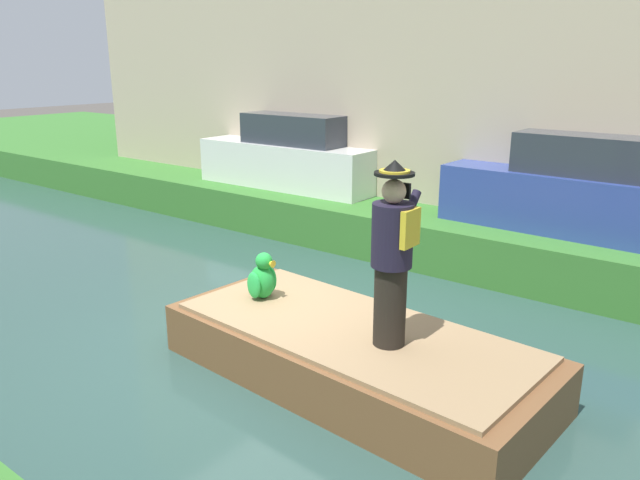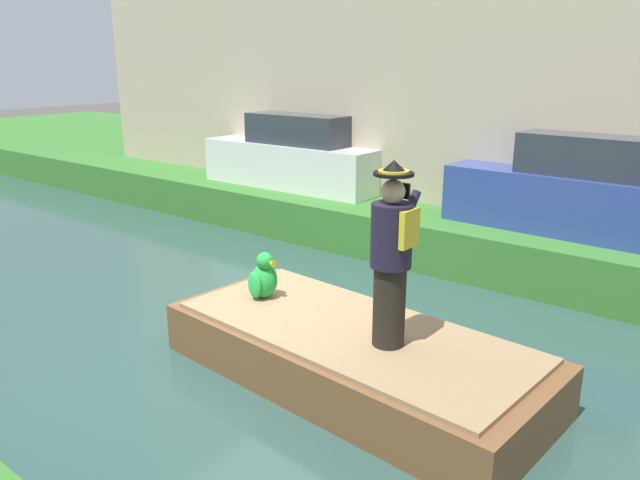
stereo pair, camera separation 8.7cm
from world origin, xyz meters
name	(u,v)px [view 2 (the right image)]	position (x,y,z in m)	size (l,w,h in m)	color
ground_plane	(260,352)	(0.00, 0.00, 0.00)	(80.00, 80.00, 0.00)	#4C4742
canal_water	(260,348)	(0.00, 0.00, 0.05)	(6.95, 48.00, 0.10)	#2D4C47
grass_bank_far	(516,201)	(8.11, 0.00, 0.44)	(9.27, 48.00, 0.88)	#38752D
boat	(352,354)	(0.00, -1.37, 0.40)	(2.09, 4.32, 0.61)	brown
person_pirate	(392,256)	(-0.08, -1.88, 1.64)	(0.61, 0.42, 1.85)	black
parrot_plush	(263,278)	(0.05, -0.04, 0.95)	(0.36, 0.34, 0.57)	green
parked_car_blue	(589,190)	(4.96, -2.29, 1.51)	(1.83, 4.05, 1.50)	#2D4293
parked_car_white	(302,155)	(4.96, 3.47, 1.51)	(1.74, 4.02, 1.50)	white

